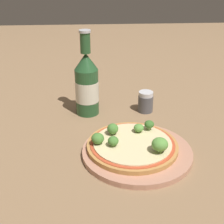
% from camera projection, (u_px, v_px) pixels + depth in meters
% --- Properties ---
extents(ground_plane, '(3.00, 3.00, 0.00)m').
position_uv_depth(ground_plane, '(136.00, 152.00, 0.69)').
color(ground_plane, '#846647').
extents(plate, '(0.24, 0.24, 0.01)m').
position_uv_depth(plate, '(136.00, 152.00, 0.68)').
color(plate, tan).
rests_on(plate, ground_plane).
extents(pizza, '(0.20, 0.20, 0.01)m').
position_uv_depth(pizza, '(132.00, 145.00, 0.68)').
color(pizza, '#B77F42').
rests_on(pizza, plate).
extents(broccoli_floret_0, '(0.02, 0.02, 0.02)m').
position_uv_depth(broccoli_floret_0, '(139.00, 128.00, 0.72)').
color(broccoli_floret_0, '#7A9E5B').
rests_on(broccoli_floret_0, pizza).
extents(broccoli_floret_1, '(0.02, 0.02, 0.02)m').
position_uv_depth(broccoli_floret_1, '(149.00, 124.00, 0.72)').
color(broccoli_floret_1, '#7A9E5B').
rests_on(broccoli_floret_1, pizza).
extents(broccoli_floret_2, '(0.02, 0.02, 0.02)m').
position_uv_depth(broccoli_floret_2, '(113.00, 141.00, 0.66)').
color(broccoli_floret_2, '#7A9E5B').
rests_on(broccoli_floret_2, pizza).
extents(broccoli_floret_3, '(0.03, 0.03, 0.03)m').
position_uv_depth(broccoli_floret_3, '(160.00, 144.00, 0.64)').
color(broccoli_floret_3, '#7A9E5B').
rests_on(broccoli_floret_3, pizza).
extents(broccoli_floret_4, '(0.03, 0.03, 0.02)m').
position_uv_depth(broccoli_floret_4, '(98.00, 138.00, 0.67)').
color(broccoli_floret_4, '#7A9E5B').
rests_on(broccoli_floret_4, pizza).
extents(broccoli_floret_5, '(0.03, 0.03, 0.03)m').
position_uv_depth(broccoli_floret_5, '(113.00, 129.00, 0.70)').
color(broccoli_floret_5, '#7A9E5B').
rests_on(broccoli_floret_5, pizza).
extents(beer_bottle, '(0.06, 0.06, 0.23)m').
position_uv_depth(beer_bottle, '(87.00, 84.00, 0.83)').
color(beer_bottle, '#234C28').
rests_on(beer_bottle, ground_plane).
extents(pepper_shaker, '(0.04, 0.04, 0.06)m').
position_uv_depth(pepper_shaker, '(146.00, 102.00, 0.87)').
color(pepper_shaker, '#4C4C51').
rests_on(pepper_shaker, ground_plane).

